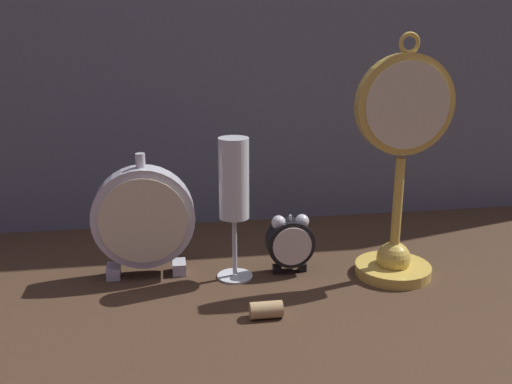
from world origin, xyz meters
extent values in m
plane|color=#422D1E|center=(0.00, 0.00, 0.00)|extent=(4.00, 4.00, 0.00)
cube|color=slate|center=(0.00, 0.33, 0.40)|extent=(1.66, 0.01, 0.80)
cylinder|color=gold|center=(0.20, 0.04, 0.01)|extent=(0.11, 0.11, 0.02)
sphere|color=gold|center=(0.20, 0.04, 0.03)|extent=(0.05, 0.05, 0.05)
cylinder|color=gold|center=(0.20, 0.04, 0.10)|extent=(0.01, 0.01, 0.16)
cylinder|color=gold|center=(0.20, 0.04, 0.26)|extent=(0.14, 0.02, 0.14)
cylinder|color=beige|center=(0.20, 0.03, 0.26)|extent=(0.12, 0.00, 0.12)
torus|color=gold|center=(0.20, 0.04, 0.34)|extent=(0.03, 0.01, 0.03)
cube|color=black|center=(0.03, 0.08, 0.01)|extent=(0.01, 0.01, 0.01)
cube|color=black|center=(0.07, 0.08, 0.01)|extent=(0.01, 0.01, 0.01)
cylinder|color=black|center=(0.05, 0.08, 0.05)|extent=(0.07, 0.03, 0.07)
cylinder|color=silver|center=(0.05, 0.06, 0.05)|extent=(0.06, 0.00, 0.06)
sphere|color=silver|center=(0.03, 0.08, 0.08)|extent=(0.02, 0.02, 0.02)
sphere|color=silver|center=(0.07, 0.08, 0.08)|extent=(0.02, 0.02, 0.02)
cylinder|color=silver|center=(0.05, 0.08, 0.08)|extent=(0.00, 0.00, 0.01)
cube|color=silver|center=(-0.21, 0.10, 0.01)|extent=(0.02, 0.03, 0.02)
cube|color=silver|center=(-0.11, 0.10, 0.01)|extent=(0.02, 0.03, 0.02)
cylinder|color=silver|center=(-0.16, 0.10, 0.09)|extent=(0.15, 0.04, 0.15)
cylinder|color=beige|center=(-0.16, 0.08, 0.09)|extent=(0.13, 0.00, 0.13)
cylinder|color=silver|center=(-0.16, 0.10, 0.18)|extent=(0.01, 0.01, 0.02)
cylinder|color=silver|center=(-0.03, 0.07, 0.00)|extent=(0.05, 0.05, 0.01)
cylinder|color=silver|center=(-0.03, 0.07, 0.05)|extent=(0.01, 0.01, 0.09)
cylinder|color=white|center=(-0.03, 0.07, 0.15)|extent=(0.04, 0.04, 0.12)
cylinder|color=beige|center=(-0.03, 0.07, 0.13)|extent=(0.04, 0.04, 0.08)
cylinder|color=tan|center=(-0.01, -0.06, 0.01)|extent=(0.04, 0.02, 0.02)
camera|label=1|loc=(-0.13, -0.70, 0.36)|focal=40.00mm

